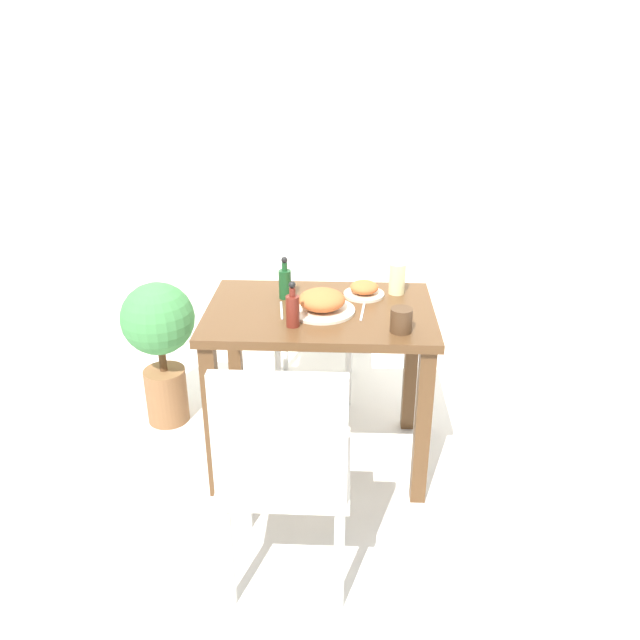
# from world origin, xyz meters

# --- Properties ---
(ground_plane) EXTENTS (16.00, 16.00, 0.00)m
(ground_plane) POSITION_xyz_m (0.00, 0.00, 0.00)
(ground_plane) COLOR silver
(wall_back) EXTENTS (8.00, 0.05, 2.60)m
(wall_back) POSITION_xyz_m (0.00, 1.27, 1.30)
(wall_back) COLOR silver
(wall_back) RESTS_ON ground_plane
(dining_table) EXTENTS (0.93, 0.63, 0.73)m
(dining_table) POSITION_xyz_m (0.00, 0.00, 0.60)
(dining_table) COLOR brown
(dining_table) RESTS_ON ground_plane
(chair_near) EXTENTS (0.42, 0.42, 0.90)m
(chair_near) POSITION_xyz_m (-0.08, -0.72, 0.51)
(chair_near) COLOR silver
(chair_near) RESTS_ON ground_plane
(chair_far) EXTENTS (0.42, 0.42, 0.90)m
(chair_far) POSITION_xyz_m (-0.06, 0.71, 0.51)
(chair_far) COLOR silver
(chair_far) RESTS_ON ground_plane
(food_plate) EXTENTS (0.27, 0.27, 0.09)m
(food_plate) POSITION_xyz_m (0.01, -0.03, 0.78)
(food_plate) COLOR beige
(food_plate) RESTS_ON dining_table
(side_plate) EXTENTS (0.17, 0.17, 0.06)m
(side_plate) POSITION_xyz_m (0.18, 0.15, 0.76)
(side_plate) COLOR beige
(side_plate) RESTS_ON dining_table
(drink_cup) EXTENTS (0.08, 0.08, 0.09)m
(drink_cup) POSITION_xyz_m (0.31, -0.20, 0.78)
(drink_cup) COLOR #4C331E
(drink_cup) RESTS_ON dining_table
(juice_glass) EXTENTS (0.07, 0.07, 0.13)m
(juice_glass) POSITION_xyz_m (0.32, 0.19, 0.80)
(juice_glass) COLOR beige
(juice_glass) RESTS_ON dining_table
(sauce_bottle) EXTENTS (0.05, 0.05, 0.18)m
(sauce_bottle) POSITION_xyz_m (-0.15, 0.11, 0.80)
(sauce_bottle) COLOR #194C23
(sauce_bottle) RESTS_ON dining_table
(condiment_bottle) EXTENTS (0.05, 0.05, 0.18)m
(condiment_bottle) POSITION_xyz_m (-0.10, -0.17, 0.80)
(condiment_bottle) COLOR maroon
(condiment_bottle) RESTS_ON dining_table
(fork_utensil) EXTENTS (0.03, 0.17, 0.00)m
(fork_utensil) POSITION_xyz_m (-0.16, -0.03, 0.74)
(fork_utensil) COLOR silver
(fork_utensil) RESTS_ON dining_table
(spoon_utensil) EXTENTS (0.03, 0.17, 0.00)m
(spoon_utensil) POSITION_xyz_m (0.17, -0.03, 0.74)
(spoon_utensil) COLOR silver
(spoon_utensil) RESTS_ON dining_table
(potted_plant_left) EXTENTS (0.34, 0.34, 0.72)m
(potted_plant_left) POSITION_xyz_m (-0.77, 0.27, 0.46)
(potted_plant_left) COLOR brown
(potted_plant_left) RESTS_ON ground_plane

